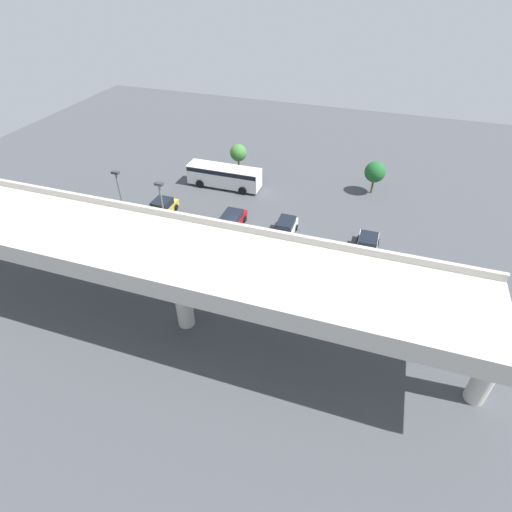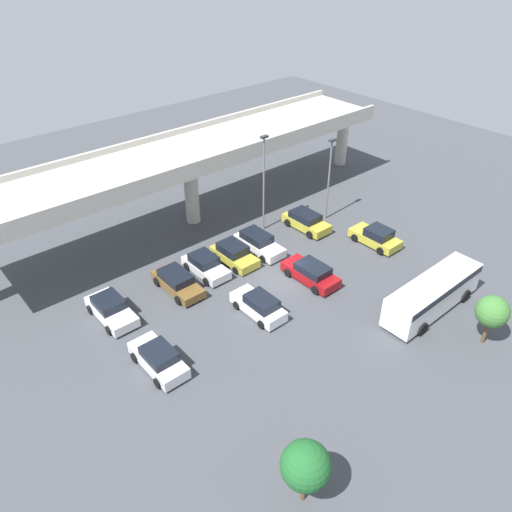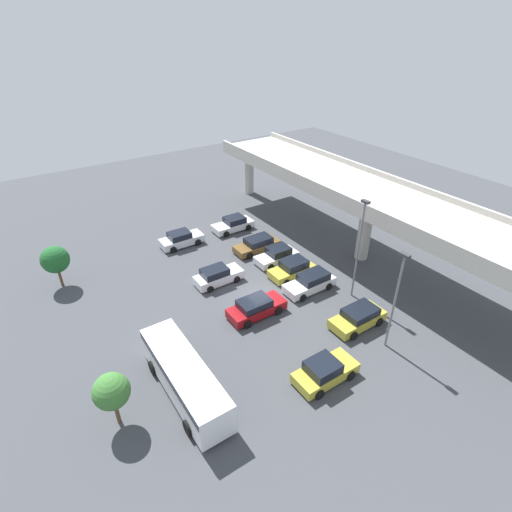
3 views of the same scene
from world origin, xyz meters
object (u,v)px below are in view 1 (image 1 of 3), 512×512
Objects in this scene: shuttle_bus at (224,175)px; lamp_post_near_aisle at (165,223)px; lamp_post_mid_lot at (123,204)px; tree_front_centre at (238,153)px; parked_car_4 at (231,221)px; parked_car_8 at (265,268)px; parked_car_9 at (210,255)px; parked_car_0 at (359,288)px; parked_car_2 at (285,229)px; parked_car_5 at (156,243)px; parked_car_7 at (367,245)px; parked_car_3 at (237,261)px; parked_car_1 at (298,273)px; parked_car_6 at (162,208)px; tree_front_left at (375,172)px.

lamp_post_near_aisle is at bearing -84.45° from shuttle_bus.
tree_front_centre is (-4.50, -18.55, -1.99)m from lamp_post_mid_lot.
parked_car_8 reaches higher than parked_car_4.
parked_car_8 is 9.53m from lamp_post_near_aisle.
parked_car_9 is 19.03m from tree_front_centre.
parked_car_0 is 10.60m from parked_car_2.
parked_car_5 is 20.51m from parked_car_7.
parked_car_2 is at bearing -0.56° from parked_car_8.
parked_car_8 is 14.53m from lamp_post_mid_lot.
parked_car_3 is (2.82, 6.42, -0.01)m from parked_car_2.
tree_front_centre reaches higher than parked_car_1.
parked_car_4 is at bearing -143.94° from lamp_post_mid_lot.
parked_car_6 is 24.91m from tree_front_left.
parked_car_7 is 0.51× the size of lamp_post_near_aisle.
parked_car_8 is 20.26m from tree_front_left.
parked_car_0 is 1.02× the size of parked_car_5.
shuttle_bus is (18.10, -7.98, 0.81)m from parked_car_7.
parked_car_8 is 21.15m from tree_front_centre.
parked_car_6 is at bearing -90.90° from lamp_post_mid_lot.
shuttle_bus is at bearing 26.19° from parked_car_3.
parked_car_4 is 9.87m from lamp_post_near_aisle.
tree_front_left is at bearing 13.52° from shuttle_bus.
parked_car_3 reaches higher than parked_car_4.
parked_car_9 is (-5.78, 0.02, -0.00)m from parked_car_5.
parked_car_8 is at bearing 67.76° from tree_front_left.
parked_car_8 is (8.34, 6.50, -0.02)m from parked_car_7.
shuttle_bus is 17.93m from tree_front_left.
parked_car_2 is 7.02m from parked_car_3.
parked_car_6 is (22.24, -6.23, 0.02)m from parked_car_0.
parked_car_6 is 0.57× the size of lamp_post_mid_lot.
parked_car_2 is 0.50× the size of lamp_post_near_aisle.
parked_car_7 is at bearing -65.80° from parked_car_9.
parked_car_5 is 6.52m from parked_car_6.
parked_car_4 is at bearing 106.94° from tree_front_centre.
lamp_post_mid_lot is at bearing 88.96° from parked_car_8.
tree_front_centre is (-1.73, -18.48, 1.91)m from parked_car_5.
parked_car_1 is at bearing -47.99° from shuttle_bus.
parked_car_2 is 0.50× the size of shuttle_bus.
lamp_post_near_aisle is (-1.62, 16.63, 3.64)m from shuttle_bus.
parked_car_1 is 1.29× the size of tree_front_centre.
parked_car_7 is at bearing -164.38° from lamp_post_mid_lot.
lamp_post_near_aisle is 21.15m from tree_front_centre.
lamp_post_near_aisle reaches higher than parked_car_0.
parked_car_1 is 14.16m from parked_car_5.
parked_car_6 is at bearing -116.73° from shuttle_bus.
tree_front_left reaches higher than parked_car_8.
parked_car_3 is 2.68m from parked_car_9.
parked_car_7 is (-8.28, 0.17, -0.01)m from parked_car_2.
tree_front_left reaches higher than tree_front_centre.
parked_car_4 is at bearing 25.78° from parked_car_3.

